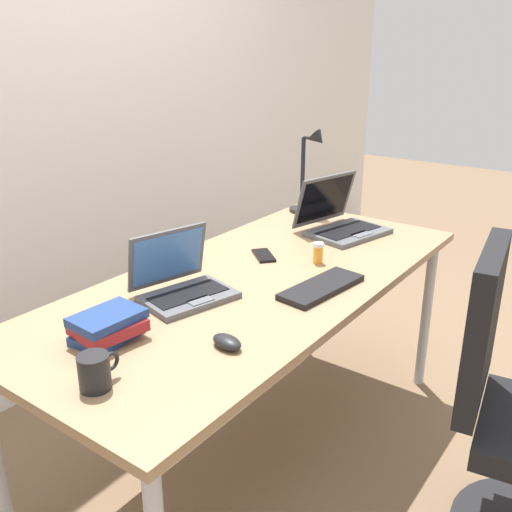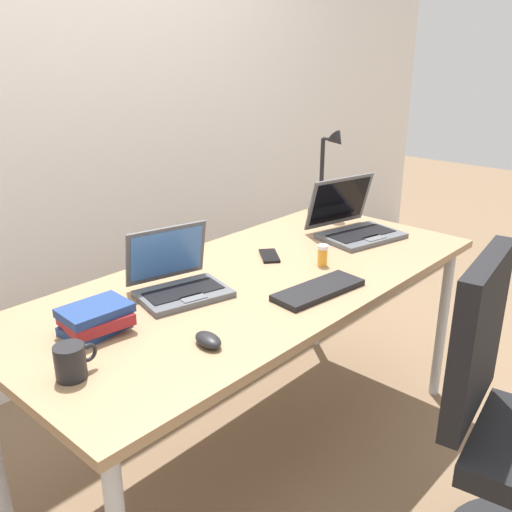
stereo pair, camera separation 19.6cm
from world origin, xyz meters
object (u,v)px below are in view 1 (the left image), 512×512
object	(u,v)px
laptop_back_right	(182,284)
external_keyboard	(322,287)
laptop_back_left	(341,222)
pill_bottle	(318,253)
desk_lamp	(309,172)
computer_mouse	(227,342)
book_stack	(107,326)
cell_phone	(264,255)
coffee_mug	(95,372)

from	to	relation	value
laptop_back_right	external_keyboard	bearing A→B (deg)	-47.41
laptop_back_left	pill_bottle	world-z (taller)	laptop_back_left
external_keyboard	desk_lamp	bearing A→B (deg)	41.04
computer_mouse	book_stack	distance (m)	0.33
cell_phone	book_stack	bearing A→B (deg)	-137.78
book_stack	coffee_mug	size ratio (longest dim) A/B	1.72
desk_lamp	cell_phone	xyz separation A→B (m)	(-0.62, -0.18, -0.19)
external_keyboard	cell_phone	xyz separation A→B (m)	(0.14, 0.34, -0.01)
desk_lamp	cell_phone	world-z (taller)	desk_lamp
computer_mouse	book_stack	world-z (taller)	book_stack
laptop_back_right	cell_phone	distance (m)	0.45
desk_lamp	external_keyboard	size ratio (longest dim) A/B	1.21
laptop_back_left	book_stack	bearing A→B (deg)	177.00
coffee_mug	pill_bottle	bearing A→B (deg)	-0.60
laptop_back_left	cell_phone	size ratio (longest dim) A/B	2.84
computer_mouse	pill_bottle	distance (m)	0.70
book_stack	coffee_mug	bearing A→B (deg)	-136.98
laptop_back_right	cell_phone	size ratio (longest dim) A/B	2.44
laptop_back_right	laptop_back_left	bearing A→B (deg)	-6.19
laptop_back_left	cell_phone	world-z (taller)	laptop_back_left
laptop_back_right	pill_bottle	world-z (taller)	laptop_back_right
desk_lamp	laptop_back_right	bearing A→B (deg)	-170.57
computer_mouse	cell_phone	distance (m)	0.70
external_keyboard	computer_mouse	xyz separation A→B (m)	(-0.48, 0.01, 0.01)
external_keyboard	laptop_back_left	bearing A→B (deg)	29.47
pill_bottle	book_stack	xyz separation A→B (m)	(-0.85, 0.17, 0.00)
external_keyboard	book_stack	size ratio (longest dim) A/B	1.70
laptop_back_right	cell_phone	xyz separation A→B (m)	(0.45, -0.00, -0.04)
computer_mouse	pill_bottle	world-z (taller)	pill_bottle
book_stack	cell_phone	bearing A→B (deg)	2.28
laptop_back_left	external_keyboard	xyz separation A→B (m)	(-0.58, -0.24, -0.04)
laptop_back_left	coffee_mug	xyz separation A→B (m)	(-1.39, -0.10, -0.00)
external_keyboard	pill_bottle	size ratio (longest dim) A/B	4.18
desk_lamp	laptop_back_right	world-z (taller)	desk_lamp
laptop_back_left	laptop_back_right	xyz separation A→B (m)	(-0.89, 0.10, -0.00)
desk_lamp	external_keyboard	distance (m)	0.94
external_keyboard	cell_phone	distance (m)	0.36
laptop_back_left	coffee_mug	world-z (taller)	laptop_back_left
cell_phone	pill_bottle	xyz separation A→B (m)	(0.07, -0.20, 0.04)
external_keyboard	book_stack	xyz separation A→B (m)	(-0.64, 0.30, 0.03)
computer_mouse	book_stack	size ratio (longest dim) A/B	0.49
cell_phone	pill_bottle	distance (m)	0.21
desk_lamp	computer_mouse	size ratio (longest dim) A/B	4.17
laptop_back_right	book_stack	world-z (taller)	laptop_back_right
laptop_back_right	external_keyboard	xyz separation A→B (m)	(0.31, -0.34, -0.03)
coffee_mug	book_stack	bearing A→B (deg)	43.02
desk_lamp	computer_mouse	xyz separation A→B (m)	(-1.24, -0.50, -0.18)
computer_mouse	laptop_back_right	bearing A→B (deg)	71.26
desk_lamp	laptop_back_left	distance (m)	0.36
cell_phone	book_stack	xyz separation A→B (m)	(-0.78, -0.03, 0.04)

